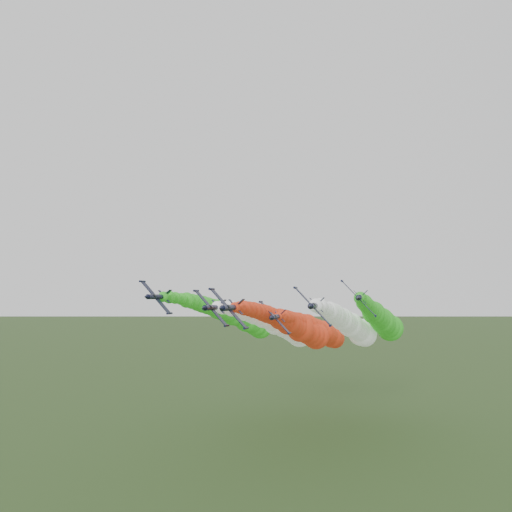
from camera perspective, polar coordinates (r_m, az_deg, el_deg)
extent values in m
cylinder|color=black|center=(89.05, -3.04, -5.93)|extent=(1.52, 8.78, 1.52)
cone|color=black|center=(84.11, -4.04, -5.99)|extent=(1.38, 1.76, 1.38)
cone|color=black|center=(93.65, -2.21, -5.87)|extent=(1.38, 0.88, 1.38)
ellipsoid|color=black|center=(87.10, -3.22, -5.78)|extent=(0.97, 1.83, 0.98)
cube|color=black|center=(88.90, -3.14, -5.99)|extent=(6.48, 1.85, 6.93)
cylinder|color=black|center=(89.85, -5.09, -3.78)|extent=(0.61, 2.54, 0.61)
cylinder|color=black|center=(88.19, -1.14, -8.23)|extent=(0.61, 2.54, 0.61)
cube|color=black|center=(92.38, -1.89, -5.41)|extent=(1.73, 1.46, 1.63)
cube|color=black|center=(92.58, -2.32, -5.82)|extent=(2.60, 1.07, 2.78)
sphere|color=red|center=(92.33, -2.44, -5.89)|extent=(1.97, 1.97, 1.97)
sphere|color=red|center=(95.52, -1.88, -5.90)|extent=(2.39, 2.39, 2.39)
sphere|color=red|center=(98.71, -1.33, -5.97)|extent=(2.95, 2.95, 2.95)
sphere|color=red|center=(101.90, -0.80, -6.07)|extent=(3.09, 3.09, 3.09)
sphere|color=red|center=(105.09, -0.27, -6.19)|extent=(3.38, 3.38, 3.38)
sphere|color=red|center=(108.28, 0.24, -6.33)|extent=(3.49, 3.49, 3.49)
sphere|color=red|center=(111.47, 0.75, -6.48)|extent=(3.86, 3.86, 3.86)
sphere|color=red|center=(114.66, 1.25, -6.65)|extent=(4.11, 4.11, 4.11)
sphere|color=red|center=(117.86, 1.74, -6.83)|extent=(4.08, 4.08, 4.08)
sphere|color=red|center=(121.05, 2.23, -7.01)|extent=(4.26, 4.26, 4.26)
sphere|color=red|center=(124.25, 2.71, -7.20)|extent=(5.22, 5.22, 5.22)
sphere|color=red|center=(127.46, 3.19, -7.40)|extent=(5.20, 5.20, 5.20)
sphere|color=red|center=(130.66, 3.66, -7.60)|extent=(6.27, 6.27, 6.27)
sphere|color=red|center=(133.88, 4.13, -7.80)|extent=(5.95, 5.95, 5.95)
sphere|color=red|center=(137.09, 4.59, -8.01)|extent=(5.89, 5.89, 5.89)
sphere|color=red|center=(140.32, 5.06, -8.22)|extent=(7.60, 7.60, 7.60)
sphere|color=red|center=(143.55, 5.51, -8.43)|extent=(6.36, 6.36, 6.36)
sphere|color=red|center=(146.78, 5.97, -8.64)|extent=(7.11, 7.11, 7.11)
sphere|color=red|center=(150.03, 6.42, -8.85)|extent=(7.41, 7.41, 7.41)
sphere|color=red|center=(153.28, 6.87, -9.06)|extent=(7.96, 7.96, 7.96)
cylinder|color=black|center=(99.64, -5.05, -5.89)|extent=(1.52, 8.78, 1.52)
cone|color=black|center=(94.75, -6.04, -5.94)|extent=(1.38, 1.76, 1.38)
cone|color=black|center=(104.19, -4.21, -5.84)|extent=(1.38, 0.88, 1.38)
ellipsoid|color=black|center=(97.70, -5.25, -5.75)|extent=(0.97, 1.83, 0.98)
cube|color=black|center=(99.49, -5.14, -5.95)|extent=(6.48, 1.85, 6.93)
cylinder|color=black|center=(100.54, -6.86, -3.97)|extent=(0.61, 2.54, 0.61)
cylinder|color=black|center=(98.66, -3.38, -7.96)|extent=(0.61, 2.54, 0.61)
cube|color=black|center=(102.90, -3.95, -5.43)|extent=(1.73, 1.46, 1.63)
cube|color=black|center=(103.13, -4.33, -5.80)|extent=(2.60, 1.07, 2.78)
sphere|color=white|center=(102.89, -4.44, -5.85)|extent=(2.54, 2.54, 2.54)
sphere|color=white|center=(106.04, -3.88, -5.87)|extent=(2.96, 2.96, 2.96)
sphere|color=white|center=(109.20, -3.33, -5.93)|extent=(2.90, 2.90, 2.90)
sphere|color=white|center=(112.35, -2.79, -6.03)|extent=(3.50, 3.50, 3.50)
sphere|color=white|center=(115.51, -2.26, -6.14)|extent=(3.30, 3.30, 3.30)
sphere|color=white|center=(118.66, -1.73, -6.27)|extent=(4.13, 4.13, 4.13)
sphere|color=white|center=(121.82, -1.22, -6.42)|extent=(4.37, 4.37, 4.37)
sphere|color=white|center=(124.97, -0.71, -6.57)|extent=(4.47, 4.47, 4.47)
sphere|color=white|center=(128.13, -0.21, -6.74)|extent=(4.86, 4.86, 4.86)
sphere|color=white|center=(131.29, 0.29, -6.91)|extent=(4.74, 4.74, 4.74)
sphere|color=white|center=(134.45, 0.78, -7.09)|extent=(5.27, 5.27, 5.27)
sphere|color=white|center=(137.62, 1.26, -7.28)|extent=(5.03, 5.03, 5.03)
sphere|color=white|center=(140.79, 1.75, -7.47)|extent=(5.45, 5.45, 5.45)
sphere|color=white|center=(143.96, 2.22, -7.66)|extent=(6.64, 6.64, 6.64)
sphere|color=white|center=(147.14, 2.70, -7.86)|extent=(5.78, 5.78, 5.78)
sphere|color=white|center=(150.33, 3.16, -8.06)|extent=(6.41, 6.41, 6.41)
sphere|color=white|center=(153.52, 3.63, -8.26)|extent=(6.48, 6.48, 6.48)
sphere|color=white|center=(156.71, 4.09, -8.46)|extent=(6.99, 6.99, 6.99)
sphere|color=white|center=(159.92, 4.55, -8.67)|extent=(7.50, 7.50, 7.50)
sphere|color=white|center=(163.13, 5.01, -8.87)|extent=(8.28, 8.28, 8.28)
cylinder|color=black|center=(92.42, 6.59, -5.68)|extent=(1.52, 8.78, 1.52)
cone|color=black|center=(87.29, 6.19, -5.74)|extent=(1.38, 1.76, 1.38)
cone|color=black|center=(97.17, 6.93, -5.62)|extent=(1.38, 0.88, 1.38)
ellipsoid|color=black|center=(90.44, 6.62, -5.53)|extent=(0.97, 1.83, 0.98)
cube|color=black|center=(92.24, 6.51, -5.74)|extent=(6.48, 1.85, 6.93)
cylinder|color=black|center=(92.68, 4.53, -3.64)|extent=(0.61, 2.54, 0.61)
cylinder|color=black|center=(92.04, 8.53, -7.85)|extent=(0.61, 2.54, 0.61)
cube|color=black|center=(96.00, 7.34, -5.17)|extent=(1.73, 1.46, 1.63)
cube|color=black|center=(96.09, 6.92, -5.58)|extent=(2.60, 1.07, 2.78)
sphere|color=white|center=(95.81, 6.84, -5.64)|extent=(2.67, 2.67, 2.67)
sphere|color=white|center=(99.10, 7.07, -5.66)|extent=(2.26, 2.26, 2.26)
sphere|color=white|center=(102.40, 7.31, -5.72)|extent=(3.29, 3.29, 3.29)
sphere|color=white|center=(105.69, 7.57, -5.82)|extent=(2.82, 2.82, 2.82)
sphere|color=white|center=(108.98, 7.82, -5.94)|extent=(3.12, 3.12, 3.12)
sphere|color=white|center=(112.27, 8.09, -6.08)|extent=(3.25, 3.25, 3.25)
sphere|color=white|center=(115.56, 8.36, -6.23)|extent=(4.33, 4.33, 4.33)
sphere|color=white|center=(118.85, 8.64, -6.39)|extent=(4.62, 4.62, 4.62)
sphere|color=white|center=(122.14, 8.92, -6.56)|extent=(5.02, 5.02, 5.02)
sphere|color=white|center=(125.43, 9.21, -6.74)|extent=(4.76, 4.76, 4.76)
sphere|color=white|center=(128.73, 9.50, -6.93)|extent=(5.03, 5.03, 5.03)
sphere|color=white|center=(132.03, 9.80, -7.12)|extent=(5.87, 5.87, 5.87)
sphere|color=white|center=(135.34, 10.10, -7.31)|extent=(5.67, 5.67, 5.67)
sphere|color=white|center=(138.64, 10.40, -7.51)|extent=(5.54, 5.54, 5.54)
sphere|color=white|center=(141.96, 10.71, -7.71)|extent=(6.84, 6.84, 6.84)
sphere|color=white|center=(145.28, 11.02, -7.91)|extent=(6.61, 6.61, 6.61)
sphere|color=white|center=(148.60, 11.33, -8.12)|extent=(6.64, 6.64, 6.64)
sphere|color=white|center=(151.93, 11.64, -8.32)|extent=(6.54, 6.54, 6.54)
sphere|color=white|center=(155.27, 11.96, -8.53)|extent=(8.19, 8.19, 8.19)
sphere|color=white|center=(158.61, 12.28, -8.73)|extent=(7.57, 7.57, 7.57)
cylinder|color=black|center=(109.53, -11.29, -4.59)|extent=(1.52, 8.78, 1.52)
cone|color=black|center=(104.85, -12.47, -4.57)|extent=(1.38, 1.76, 1.38)
cone|color=black|center=(113.89, -10.28, -4.61)|extent=(1.38, 0.88, 1.38)
ellipsoid|color=black|center=(107.64, -11.58, -4.44)|extent=(0.97, 1.83, 0.98)
cube|color=black|center=(109.39, -11.38, -4.64)|extent=(6.48, 1.85, 6.93)
cylinder|color=black|center=(110.82, -12.86, -2.85)|extent=(0.61, 2.54, 0.61)
cylinder|color=black|center=(108.15, -9.87, -6.48)|extent=(0.61, 2.54, 0.61)
cube|color=black|center=(112.58, -10.11, -4.22)|extent=(1.73, 1.46, 1.63)
cube|color=black|center=(112.86, -10.45, -4.55)|extent=(2.60, 1.07, 2.78)
sphere|color=green|center=(112.64, -10.56, -4.60)|extent=(2.35, 2.35, 2.35)
sphere|color=green|center=(115.67, -9.88, -4.66)|extent=(2.88, 2.88, 2.88)
sphere|color=green|center=(118.70, -9.22, -4.75)|extent=(2.84, 2.84, 2.84)
sphere|color=green|center=(121.73, -8.58, -4.87)|extent=(2.89, 2.89, 2.89)
sphere|color=green|center=(124.76, -7.94, -5.01)|extent=(3.84, 3.84, 3.84)
sphere|color=green|center=(127.79, -7.32, -5.17)|extent=(3.86, 3.86, 3.86)
sphere|color=green|center=(130.82, -6.71, -5.33)|extent=(4.27, 4.27, 4.27)
sphere|color=green|center=(133.85, -6.11, -5.51)|extent=(4.59, 4.59, 4.59)
sphere|color=green|center=(136.88, -5.52, -5.70)|extent=(4.73, 4.73, 4.73)
sphere|color=green|center=(139.92, -4.94, -5.89)|extent=(4.89, 4.89, 4.89)
sphere|color=green|center=(142.96, -4.37, -6.08)|extent=(5.64, 5.64, 5.64)
sphere|color=green|center=(146.01, -3.81, -6.29)|extent=(5.73, 5.73, 5.73)
sphere|color=green|center=(149.06, -3.25, -6.49)|extent=(5.53, 5.53, 5.53)
sphere|color=green|center=(152.11, -2.70, -6.70)|extent=(6.54, 6.54, 6.54)
sphere|color=green|center=(155.17, -2.16, -6.91)|extent=(6.00, 6.00, 6.00)
sphere|color=green|center=(158.23, -1.62, -7.12)|extent=(6.21, 6.21, 6.21)
sphere|color=green|center=(161.30, -1.09, -7.34)|extent=(7.53, 7.53, 7.53)
sphere|color=green|center=(164.38, -0.56, -7.56)|extent=(7.20, 7.20, 7.20)
sphere|color=green|center=(167.46, -0.04, -7.77)|extent=(7.86, 7.86, 7.86)
sphere|color=green|center=(170.55, 0.48, -7.99)|extent=(8.51, 8.51, 8.51)
cylinder|color=black|center=(101.22, 11.71, -4.69)|extent=(1.52, 8.78, 1.52)
cone|color=black|center=(96.05, 11.61, -4.69)|extent=(1.38, 1.76, 1.38)
cone|color=black|center=(106.00, 11.78, -4.68)|extent=(1.38, 0.88, 1.38)
ellipsoid|color=black|center=(99.26, 11.83, -4.53)|extent=(0.97, 1.83, 0.98)
cube|color=black|center=(101.03, 11.64, -4.75)|extent=(6.48, 1.85, 6.93)
cylinder|color=black|center=(101.23, 9.80, -2.84)|extent=(0.61, 2.54, 0.61)
cylinder|color=black|center=(101.04, 13.50, -6.66)|extent=(0.61, 2.54, 0.61)
cube|color=black|center=(104.90, 12.21, -4.26)|extent=(1.73, 1.46, 1.63)
cube|color=black|center=(104.92, 11.83, -4.63)|extent=(2.60, 1.07, 2.78)
sphere|color=green|center=(104.63, 11.76, -4.69)|extent=(1.94, 1.94, 1.94)
sphere|color=green|center=(107.94, 11.83, -4.73)|extent=(2.75, 2.75, 2.75)
sphere|color=green|center=(111.26, 11.91, -4.82)|extent=(2.53, 2.53, 2.53)
sphere|color=green|center=(114.57, 12.01, -4.93)|extent=(2.89, 2.89, 2.89)
sphere|color=green|center=(117.89, 12.13, -5.07)|extent=(3.31, 3.31, 3.31)
sphere|color=green|center=(121.20, 12.25, -5.22)|extent=(3.90, 3.90, 3.90)
sphere|color=green|center=(124.51, 12.40, -5.38)|extent=(3.95, 3.95, 3.95)
sphere|color=green|center=(127.83, 12.55, -5.55)|extent=(4.12, 4.12, 4.12)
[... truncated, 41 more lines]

